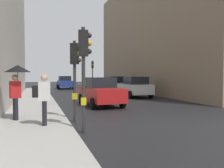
# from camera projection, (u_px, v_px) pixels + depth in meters

# --- Properties ---
(ground_plane) EXTENTS (120.00, 120.00, 0.00)m
(ground_plane) POSITION_uv_depth(u_px,v_px,m) (198.00, 126.00, 8.84)
(ground_plane) COLOR black
(sidewalk_kerb) EXTENTS (2.55, 40.00, 0.16)m
(sidewalk_kerb) POSITION_uv_depth(u_px,v_px,m) (35.00, 109.00, 12.79)
(sidewalk_kerb) COLOR #A8A5A0
(sidewalk_kerb) RESTS_ON ground
(building_facade_right) EXTENTS (12.00, 25.85, 13.18)m
(building_facade_right) POSITION_uv_depth(u_px,v_px,m) (183.00, 35.00, 27.67)
(building_facade_right) COLOR gray
(building_facade_right) RESTS_ON ground
(traffic_light_far_median) EXTENTS (0.25, 0.43, 3.69)m
(traffic_light_far_median) POSITION_uv_depth(u_px,v_px,m) (93.00, 70.00, 29.14)
(traffic_light_far_median) COLOR #2D2D2D
(traffic_light_far_median) RESTS_ON ground
(traffic_light_near_left) EXTENTS (0.44, 0.26, 3.46)m
(traffic_light_near_left) POSITION_uv_depth(u_px,v_px,m) (84.00, 60.00, 7.71)
(traffic_light_near_left) COLOR #2D2D2D
(traffic_light_near_left) RESTS_ON ground
(traffic_light_near_right) EXTENTS (0.45, 0.35, 3.28)m
(traffic_light_near_right) POSITION_uv_depth(u_px,v_px,m) (75.00, 66.00, 9.52)
(traffic_light_near_right) COLOR #2D2D2D
(traffic_light_near_right) RESTS_ON ground
(car_dark_suv) EXTENTS (2.15, 4.27, 1.76)m
(car_dark_suv) POSITION_uv_depth(u_px,v_px,m) (114.00, 84.00, 25.80)
(car_dark_suv) COLOR black
(car_dark_suv) RESTS_ON ground
(car_white_compact) EXTENTS (2.04, 4.21, 1.76)m
(car_white_compact) POSITION_uv_depth(u_px,v_px,m) (135.00, 87.00, 20.60)
(car_white_compact) COLOR silver
(car_white_compact) RESTS_ON ground
(car_blue_van) EXTENTS (2.05, 4.22, 1.76)m
(car_blue_van) POSITION_uv_depth(u_px,v_px,m) (65.00, 82.00, 32.61)
(car_blue_van) COLOR navy
(car_blue_van) RESTS_ON ground
(car_red_sedan) EXTENTS (2.24, 4.31, 1.76)m
(car_red_sedan) POSITION_uv_depth(u_px,v_px,m) (100.00, 91.00, 14.78)
(car_red_sedan) COLOR red
(car_red_sedan) RESTS_ON ground
(pedestrian_with_umbrella) EXTENTS (1.00, 1.00, 2.14)m
(pedestrian_with_umbrella) POSITION_uv_depth(u_px,v_px,m) (17.00, 77.00, 9.23)
(pedestrian_with_umbrella) COLOR black
(pedestrian_with_umbrella) RESTS_ON sidewalk_kerb
(pedestrian_with_black_backpack) EXTENTS (0.61, 0.36, 1.77)m
(pedestrian_with_black_backpack) POSITION_uv_depth(u_px,v_px,m) (43.00, 96.00, 8.23)
(pedestrian_with_black_backpack) COLOR black
(pedestrian_with_black_backpack) RESTS_ON sidewalk_kerb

